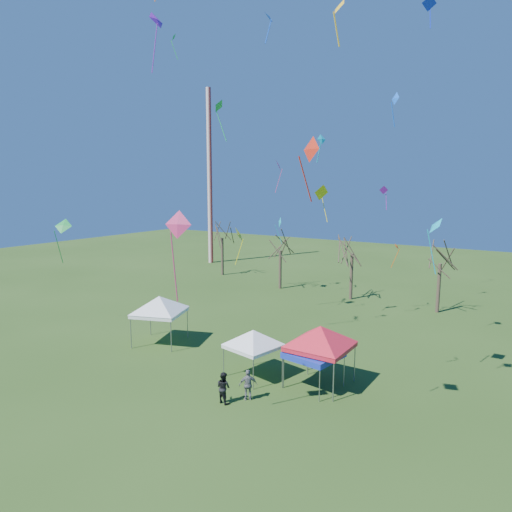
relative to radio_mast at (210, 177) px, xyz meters
The scene contains 30 objects.
ground 45.78m from the radio_mast, 50.53° to the right, with size 140.00×140.00×0.00m, color #294616.
radio_mast is the anchor object (origin of this frame).
tree_0 11.45m from the radio_mast, 42.77° to the right, with size 3.83×3.83×8.44m.
tree_1 20.72m from the radio_mast, 28.48° to the right, with size 3.42×3.42×7.54m.
tree_2 28.08m from the radio_mast, 20.57° to the right, with size 3.71×3.71×8.18m.
tree_3 36.04m from the radio_mast, 16.31° to the right, with size 3.59×3.59×7.91m.
tent_white_west 36.16m from the radio_mast, 57.61° to the right, with size 4.34×4.34×4.06m.
tent_white_mid 42.52m from the radio_mast, 48.05° to the right, with size 3.74×3.74×3.36m.
tent_red 44.23m from the radio_mast, 43.26° to the right, with size 4.61×4.61×4.07m.
tent_blue 44.78m from the radio_mast, 43.89° to the right, with size 3.06×3.06×2.12m.
person_dark 45.99m from the radio_mast, 50.71° to the right, with size 0.82×0.64×1.69m, color black.
person_grey 45.84m from the radio_mast, 48.99° to the right, with size 0.99×0.41×1.69m, color slate.
kite_7 31.62m from the radio_mast, 50.04° to the right, with size 0.94×1.17×3.10m.
kite_13 21.95m from the radio_mast, 31.76° to the right, with size 1.06×1.09×2.94m.
kite_8 34.20m from the radio_mast, 57.73° to the right, with size 1.04×1.55×4.29m.
kite_5 47.67m from the radio_mast, 53.12° to the right, with size 1.30×0.69×4.09m.
kite_27 48.89m from the radio_mast, 46.65° to the right, with size 1.07×0.85×2.67m.
kite_22 33.42m from the radio_mast, 20.93° to the right, with size 0.72×0.69×2.25m.
kite_21 27.64m from the radio_mast, 58.09° to the right, with size 0.79×0.82×2.12m.
kite_14 32.26m from the radio_mast, 72.85° to the right, with size 1.73×1.55×3.70m.
kite_1 39.35m from the radio_mast, 48.78° to the right, with size 0.98×1.20×2.38m.
kite_15 42.95m from the radio_mast, 33.46° to the right, with size 1.00×0.89×1.85m.
kite_17 45.04m from the radio_mast, 35.38° to the right, with size 1.21×1.32×3.29m.
kite_25 47.17m from the radio_mast, 48.22° to the right, with size 0.63×0.74×1.38m.
kite_2 23.67m from the radio_mast, 34.99° to the right, with size 1.21×1.46×3.26m.
kite_24 34.33m from the radio_mast, 37.40° to the right, with size 0.64×0.83×2.08m.
kite_18 40.82m from the radio_mast, 34.99° to the right, with size 0.75×0.68×2.11m.
kite_9 48.82m from the radio_mast, 45.21° to the right, with size 0.84×0.79×1.81m.
kite_11 32.22m from the radio_mast, 35.31° to the right, with size 1.20×1.53×3.07m.
kite_19 34.52m from the radio_mast, 27.65° to the right, with size 0.75×0.64×1.95m.
Camera 1 is at (13.95, -18.61, 11.46)m, focal length 32.00 mm.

